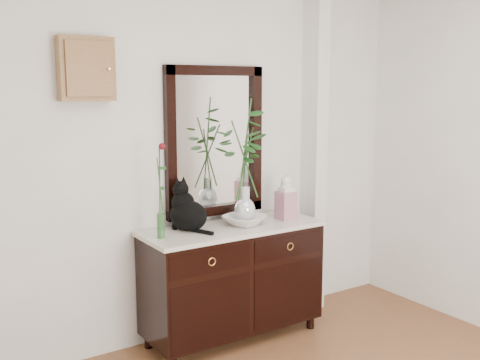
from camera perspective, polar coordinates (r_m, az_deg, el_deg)
wall_back at (r=4.12m, az=-3.84°, el=2.60°), size 3.60×0.04×2.70m
pilaster at (r=4.62m, az=7.53°, el=3.29°), size 0.12×0.20×2.70m
sideboard at (r=4.15m, az=-0.77°, el=-9.74°), size 1.33×0.52×0.82m
wall_mirror at (r=4.14m, az=-2.56°, el=3.91°), size 0.80×0.06×1.10m
key_cabinet at (r=3.71m, az=-15.36°, el=10.84°), size 0.35×0.10×0.40m
cat at (r=3.91m, az=-5.28°, el=-2.60°), size 0.34×0.37×0.35m
lotus_bowl at (r=4.07m, az=0.49°, el=-4.10°), size 0.38×0.38×0.07m
vase_branches at (r=3.99m, az=0.50°, el=2.00°), size 0.51×0.51×0.90m
bud_vase_rose at (r=3.70m, az=-8.13°, el=-1.05°), size 0.10×0.10×0.64m
ginger_jar at (r=4.24m, az=4.69°, el=-1.73°), size 0.13×0.13×0.34m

